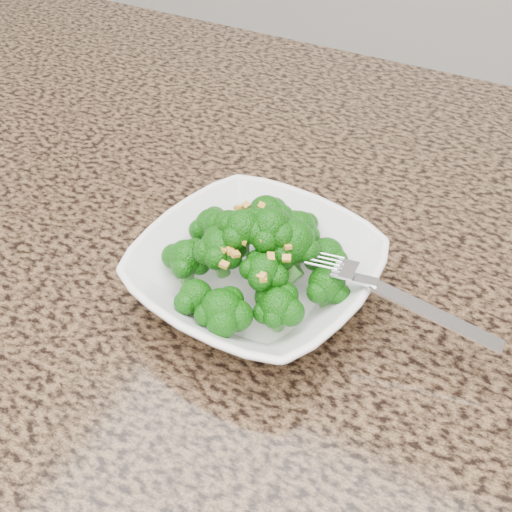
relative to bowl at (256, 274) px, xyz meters
The scene contains 6 objects.
cabinet 0.50m from the bowl, 166.54° to the left, with size 1.55×0.95×0.87m, color #352315.
granite_counter 0.12m from the bowl, 166.54° to the left, with size 1.64×1.04×0.03m, color brown.
bowl is the anchor object (origin of this frame).
broccoli_pile 0.06m from the bowl, ahead, with size 0.19×0.19×0.07m, color #125B0A, non-canonical shape.
garlic_topping 0.10m from the bowl, ahead, with size 0.12×0.12×0.01m, color gold, non-canonical shape.
fork 0.11m from the bowl, ahead, with size 0.20×0.03×0.01m, color silver, non-canonical shape.
Camera 1 is at (0.31, -0.12, 1.35)m, focal length 45.00 mm.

